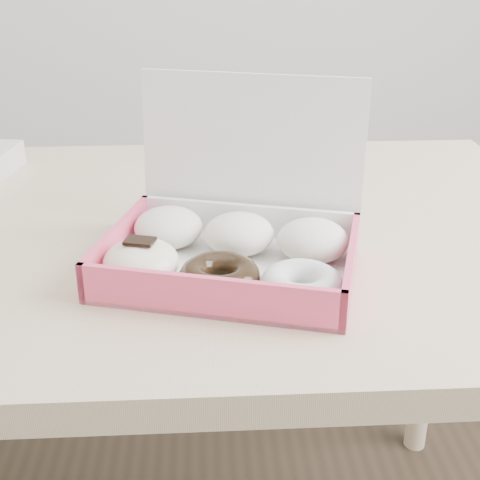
{
  "coord_description": "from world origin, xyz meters",
  "views": [
    {
      "loc": [
        0.05,
        -0.89,
        1.14
      ],
      "look_at": [
        0.09,
        -0.17,
        0.8
      ],
      "focal_mm": 50.0,
      "sensor_mm": 36.0,
      "label": 1
    }
  ],
  "objects": [
    {
      "name": "table",
      "position": [
        0.0,
        0.0,
        0.67
      ],
      "size": [
        1.2,
        0.8,
        0.75
      ],
      "color": "tan",
      "rests_on": "ground"
    },
    {
      "name": "donut_box",
      "position": [
        0.08,
        -0.14,
        0.78
      ],
      "size": [
        0.36,
        0.32,
        0.22
      ],
      "rotation": [
        0.0,
        0.0,
        -0.27
      ],
      "color": "white",
      "rests_on": "table"
    }
  ]
}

